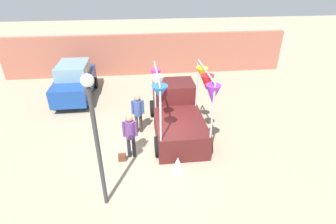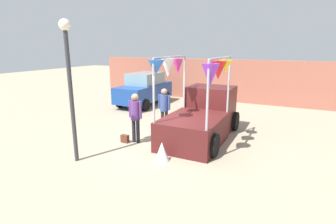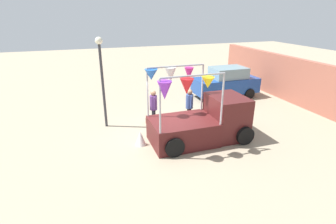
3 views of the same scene
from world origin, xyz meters
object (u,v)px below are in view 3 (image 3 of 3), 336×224
(parked_car, at_px, (226,82))
(person_vendor, at_px, (189,103))
(person_customer, at_px, (153,105))
(folded_kite_bundle_white, at_px, (140,138))
(vendor_truck, at_px, (205,120))
(handbag, at_px, (148,121))
(street_lamp, at_px, (102,71))

(parked_car, distance_m, person_vendor, 5.10)
(parked_car, height_order, person_vendor, parked_car)
(person_customer, height_order, person_vendor, person_customer)
(person_vendor, distance_m, folded_kite_bundle_white, 3.06)
(vendor_truck, height_order, person_customer, vendor_truck)
(parked_car, relative_size, person_customer, 2.24)
(handbag, xyz_separation_m, street_lamp, (-0.41, -1.92, 2.52))
(street_lamp, distance_m, folded_kite_bundle_white, 3.51)
(parked_car, height_order, person_customer, parked_car)
(parked_car, relative_size, handbag, 14.29)
(vendor_truck, height_order, handbag, vendor_truck)
(person_vendor, relative_size, folded_kite_bundle_white, 2.92)
(vendor_truck, relative_size, folded_kite_bundle_white, 6.90)
(vendor_truck, distance_m, handbag, 3.05)
(folded_kite_bundle_white, bearing_deg, person_vendor, 115.67)
(parked_car, distance_m, person_customer, 6.31)
(person_vendor, bearing_deg, person_customer, -100.12)
(person_customer, xyz_separation_m, handbag, (-0.35, -0.20, -0.95))
(person_vendor, bearing_deg, vendor_truck, 0.77)
(vendor_truck, distance_m, street_lamp, 4.99)
(street_lamp, bearing_deg, person_customer, 70.28)
(parked_car, relative_size, folded_kite_bundle_white, 6.67)
(handbag, xyz_separation_m, folded_kite_bundle_white, (1.93, -0.80, 0.16))
(vendor_truck, height_order, folded_kite_bundle_white, vendor_truck)
(street_lamp, height_order, folded_kite_bundle_white, street_lamp)
(person_customer, height_order, folded_kite_bundle_white, person_customer)
(handbag, distance_m, folded_kite_bundle_white, 2.10)
(parked_car, xyz_separation_m, folded_kite_bundle_white, (4.59, -6.55, -0.64))
(street_lamp, bearing_deg, vendor_truck, 54.81)
(vendor_truck, bearing_deg, person_customer, -138.78)
(person_customer, bearing_deg, person_vendor, 79.88)
(vendor_truck, distance_m, person_customer, 2.57)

